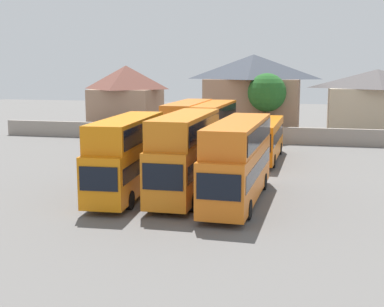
% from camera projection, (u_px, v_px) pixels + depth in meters
% --- Properties ---
extents(ground, '(140.00, 140.00, 0.00)m').
position_uv_depth(ground, '(227.00, 152.00, 49.71)').
color(ground, '#605E5B').
extents(depot_boundary_wall, '(56.00, 0.50, 1.80)m').
position_uv_depth(depot_boundary_wall, '(238.00, 134.00, 56.08)').
color(depot_boundary_wall, gray).
rests_on(depot_boundary_wall, ground).
extents(bus_1, '(3.11, 10.59, 4.95)m').
position_uv_depth(bus_1, '(127.00, 152.00, 32.57)').
color(bus_1, orange).
rests_on(bus_1, ground).
extents(bus_2, '(2.69, 10.15, 5.22)m').
position_uv_depth(bus_2, '(185.00, 151.00, 32.13)').
color(bus_2, orange).
rests_on(bus_2, ground).
extents(bus_3, '(2.89, 11.60, 4.93)m').
position_uv_depth(bus_3, '(238.00, 157.00, 31.00)').
color(bus_3, orange).
rests_on(bus_3, ground).
extents(bus_4, '(2.72, 10.83, 5.00)m').
position_uv_depth(bus_4, '(188.00, 126.00, 46.86)').
color(bus_4, orange).
rests_on(bus_4, ground).
extents(bus_5, '(2.62, 11.18, 4.92)m').
position_uv_depth(bus_5, '(213.00, 127.00, 46.33)').
color(bus_5, orange).
rests_on(bus_5, ground).
extents(bus_6, '(2.66, 10.85, 3.51)m').
position_uv_depth(bus_6, '(265.00, 138.00, 45.09)').
color(bus_6, orange).
rests_on(bus_6, ground).
extents(house_terrace_left, '(8.02, 8.27, 8.35)m').
position_uv_depth(house_terrace_left, '(126.00, 98.00, 64.94)').
color(house_terrace_left, '#9E7A60').
rests_on(house_terrace_left, ground).
extents(house_terrace_centre, '(11.45, 8.11, 9.64)m').
position_uv_depth(house_terrace_centre, '(253.00, 94.00, 61.80)').
color(house_terrace_centre, '#9E7A60').
rests_on(house_terrace_centre, ground).
extents(house_terrace_right, '(11.25, 7.41, 7.91)m').
position_uv_depth(house_terrace_right, '(376.00, 103.00, 59.73)').
color(house_terrace_right, '#C6B293').
rests_on(house_terrace_right, ground).
extents(tree_left_of_lot, '(4.30, 4.30, 7.49)m').
position_uv_depth(tree_left_of_lot, '(267.00, 93.00, 57.11)').
color(tree_left_of_lot, brown).
rests_on(tree_left_of_lot, ground).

